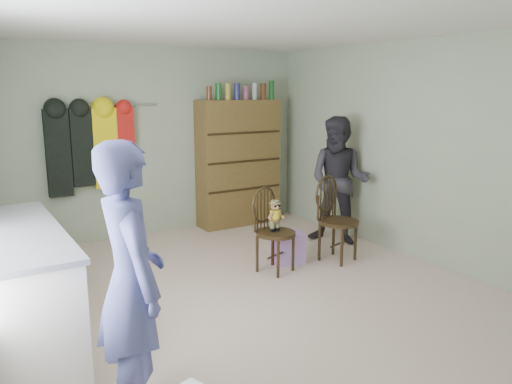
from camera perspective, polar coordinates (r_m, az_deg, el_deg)
ground_plane at (r=4.92m, az=-1.28°, el=-11.63°), size 5.00×5.00×0.00m
room_walls at (r=5.00m, az=-4.48°, el=7.42°), size 5.00×5.00×5.00m
counter at (r=4.18m, az=-25.42°, el=-10.15°), size 0.64×1.86×0.94m
chair_front at (r=5.37m, az=1.86°, el=-3.70°), size 0.52×0.52×0.92m
chair_far at (r=5.79m, az=8.94°, el=-2.65°), size 0.54×0.54×0.98m
striped_bag at (r=5.71m, az=3.65°, el=-6.36°), size 0.40×0.35×0.36m
person_left at (r=3.05m, az=-14.12°, el=-10.00°), size 0.41×0.61×1.68m
person_right at (r=6.39m, az=9.48°, el=1.26°), size 0.95×1.00×1.62m
dresser at (r=7.21m, az=-2.02°, el=3.43°), size 1.20×0.39×2.07m
coat_rack at (r=6.48m, az=-18.64°, el=4.90°), size 1.42×0.12×1.09m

